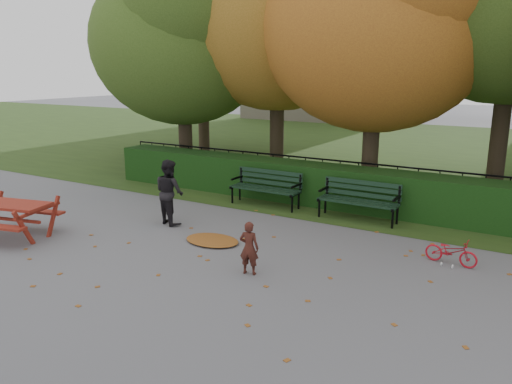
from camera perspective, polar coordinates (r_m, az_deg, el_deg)
The scene contains 16 objects.
ground at distance 8.92m, azimuth -3.22°, elevation -8.10°, with size 90.00×90.00×0.00m, color slate.
grass_strip at distance 21.62m, azimuth 17.91°, elevation 4.37°, with size 90.00×90.00×0.00m, color #253B16.
building_left at distance 35.81m, azimuth 8.55°, elevation 20.44°, with size 10.00×7.00×15.00m, color #B5A78E.
hedge at distance 12.58m, azimuth 8.20°, elevation 0.73°, with size 13.00×0.90×1.00m, color black.
iron_fence at distance 13.30m, azimuth 9.53°, elevation 1.56°, with size 14.00×0.04×1.02m.
tree_a at distance 15.88m, azimuth -8.08°, elevation 18.05°, with size 5.88×5.60×7.48m.
tree_c at distance 13.45m, azimuth 14.92°, elevation 19.81°, with size 6.30×6.00×8.00m.
tree_f at distance 20.07m, azimuth -5.91°, elevation 20.58°, with size 6.93×6.60×9.19m.
bench_left at distance 12.43m, azimuth 1.24°, elevation 0.80°, with size 1.80×0.57×0.88m.
bench_right at distance 11.48m, azimuth 11.74°, elevation -0.60°, with size 1.80×0.57×0.88m.
picnic_table at distance 11.24m, azimuth -26.46°, elevation -1.90°, with size 1.95×1.71×0.82m.
leaf_pile at distance 9.96m, azimuth -5.03°, elevation -5.50°, with size 1.14×0.79×0.08m, color brown.
leaf_scatter at distance 9.15m, azimuth -2.17°, elevation -7.46°, with size 9.00×5.70×0.01m, color brown, non-canonical shape.
child at distance 8.30m, azimuth -0.80°, elevation -6.41°, with size 0.33×0.22×0.91m, color #431C15.
adult at distance 11.07m, azimuth -9.86°, elevation 0.01°, with size 0.70×0.54×1.44m, color black.
bicycle at distance 9.41m, azimuth 21.41°, elevation -6.35°, with size 0.31×0.89×0.47m, color red.
Camera 1 is at (4.63, -6.85, 3.34)m, focal length 35.00 mm.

